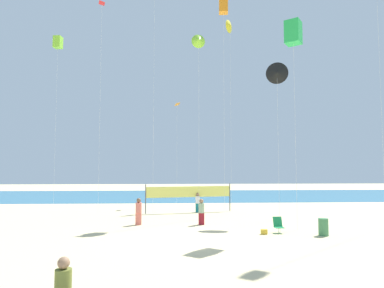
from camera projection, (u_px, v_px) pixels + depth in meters
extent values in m
plane|color=beige|center=(187.00, 241.00, 17.51)|extent=(120.00, 120.00, 0.00)
cube|color=teal|center=(179.00, 195.00, 45.80)|extent=(120.00, 20.00, 0.01)
cylinder|color=olive|center=(63.00, 283.00, 7.89)|extent=(0.39, 0.39, 0.64)
sphere|color=#997051|center=(64.00, 263.00, 7.92)|extent=(0.29, 0.29, 0.29)
cube|color=#19727A|center=(198.00, 208.00, 28.64)|extent=(0.35, 0.21, 0.74)
cylinder|color=white|center=(198.00, 200.00, 28.69)|extent=(0.37, 0.37, 0.61)
sphere|color=#997051|center=(198.00, 195.00, 28.72)|extent=(0.27, 0.27, 0.27)
cube|color=#EA7260|center=(139.00, 219.00, 22.36)|extent=(0.38, 0.23, 0.80)
cylinder|color=#EA7260|center=(139.00, 208.00, 22.41)|extent=(0.40, 0.40, 0.66)
sphere|color=brown|center=(139.00, 200.00, 22.44)|extent=(0.29, 0.29, 0.29)
cube|color=maroon|center=(201.00, 219.00, 22.41)|extent=(0.37, 0.22, 0.77)
cylinder|color=#99B28C|center=(201.00, 208.00, 22.46)|extent=(0.39, 0.39, 0.64)
sphere|color=#997051|center=(201.00, 201.00, 22.49)|extent=(0.29, 0.29, 0.29)
cube|color=#1E8C4C|center=(279.00, 227.00, 19.54)|extent=(0.52, 0.48, 0.03)
cube|color=#1E8C4C|center=(278.00, 222.00, 19.85)|extent=(0.52, 0.23, 0.57)
cylinder|color=silver|center=(280.00, 231.00, 19.39)|extent=(0.03, 0.03, 0.32)
cylinder|color=silver|center=(278.00, 230.00, 19.67)|extent=(0.03, 0.03, 0.32)
cylinder|color=#3F7F4C|center=(323.00, 227.00, 18.82)|extent=(0.54, 0.54, 0.95)
cylinder|color=#4C4C51|center=(146.00, 199.00, 27.70)|extent=(0.08, 0.08, 2.40)
cylinder|color=#4C4C51|center=(230.00, 197.00, 29.51)|extent=(0.08, 0.08, 2.40)
cube|color=#EAE566|center=(189.00, 192.00, 28.64)|extent=(7.20, 1.47, 0.90)
cube|color=gold|center=(264.00, 232.00, 19.16)|extent=(0.35, 0.18, 0.28)
cylinder|color=silver|center=(278.00, 145.00, 25.13)|extent=(0.01, 0.01, 10.93)
cone|color=black|center=(277.00, 73.00, 25.50)|extent=(1.67, 0.78, 1.67)
cylinder|color=silver|center=(177.00, 154.00, 34.75)|extent=(0.01, 0.01, 10.33)
pyramid|color=orange|center=(177.00, 104.00, 35.12)|extent=(0.73, 0.74, 0.39)
cylinder|color=silver|center=(224.00, 109.00, 27.40)|extent=(0.01, 0.01, 17.11)
cube|color=orange|center=(223.00, 6.00, 27.99)|extent=(0.80, 0.80, 1.16)
cylinder|color=silver|center=(100.00, 106.00, 28.38)|extent=(0.01, 0.01, 17.86)
pyramid|color=red|center=(102.00, 3.00, 29.02)|extent=(0.68, 0.68, 0.27)
cylinder|color=silver|center=(380.00, 63.00, 22.25)|extent=(0.01, 0.01, 21.29)
cylinder|color=silver|center=(295.00, 129.00, 20.99)|extent=(0.01, 0.01, 12.32)
cube|color=green|center=(293.00, 33.00, 21.42)|extent=(1.28, 1.28, 1.46)
cylinder|color=silver|center=(231.00, 113.00, 35.77)|extent=(0.01, 0.01, 18.99)
cone|color=yellow|center=(230.00, 26.00, 36.42)|extent=(1.11, 1.34, 1.42)
cylinder|color=silver|center=(154.00, 83.00, 28.63)|extent=(0.01, 0.01, 21.79)
cylinder|color=silver|center=(199.00, 128.00, 25.00)|extent=(0.01, 0.01, 13.34)
cone|color=#8CD833|center=(199.00, 40.00, 25.47)|extent=(1.09, 0.52, 1.05)
cylinder|color=silver|center=(56.00, 122.00, 35.54)|extent=(0.01, 0.01, 17.15)
cube|color=#8CD833|center=(58.00, 42.00, 36.13)|extent=(0.89, 0.89, 1.26)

